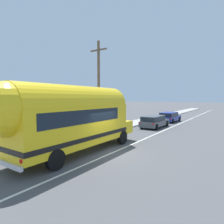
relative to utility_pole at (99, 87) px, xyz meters
The scene contains 7 objects.
ground_plane 7.63m from the utility_pole, 45.59° to the right, with size 300.00×300.00×0.00m, color #4C4C4F.
lane_markings 9.16m from the utility_pole, 70.52° to the left, with size 3.76×80.00×0.01m.
sidewalk_slab 7.08m from the utility_pole, 96.30° to the left, with size 2.66×90.00×0.15m, color #9E9B93.
utility_pole is the anchor object (origin of this frame).
painted_bus 6.82m from the utility_pole, 66.98° to the right, with size 2.61×10.64×4.12m.
car_lead 8.12m from the utility_pole, 67.75° to the left, with size 2.01×4.76×1.37m.
car_second 13.66m from the utility_pole, 78.52° to the left, with size 2.11×4.51×1.37m.
Camera 1 is at (6.35, -9.33, 3.37)m, focal length 30.33 mm.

